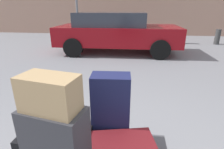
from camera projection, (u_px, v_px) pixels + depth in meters
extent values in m
cube|color=black|center=(58.00, 142.00, 1.58)|extent=(0.59, 0.41, 0.25)
cube|color=#191E47|center=(111.00, 110.00, 1.67)|extent=(0.36, 0.22, 0.69)
cube|color=#9E7F56|center=(50.00, 93.00, 1.04)|extent=(0.37, 0.24, 0.22)
cube|color=maroon|center=(118.00, 35.00, 6.55)|extent=(4.34, 1.89, 0.64)
cube|color=#2D333D|center=(111.00, 19.00, 6.38)|extent=(2.44, 1.64, 0.46)
cylinder|color=black|center=(154.00, 41.00, 7.31)|extent=(0.64, 0.23, 0.64)
cylinder|color=black|center=(160.00, 50.00, 5.73)|extent=(0.64, 0.23, 0.64)
cylinder|color=black|center=(86.00, 39.00, 7.60)|extent=(0.64, 0.23, 0.64)
cylinder|color=black|center=(73.00, 48.00, 6.01)|extent=(0.64, 0.23, 0.64)
cylinder|color=#383838|center=(181.00, 36.00, 8.32)|extent=(0.23, 0.23, 0.67)
cylinder|color=#383838|center=(217.00, 37.00, 8.13)|extent=(0.23, 0.23, 0.67)
cylinder|color=slate|center=(78.00, 17.00, 5.77)|extent=(0.07, 0.07, 2.57)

